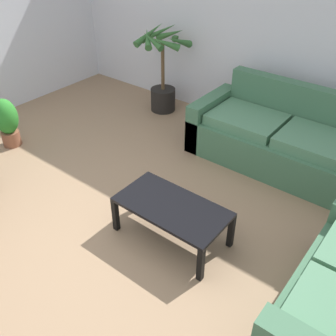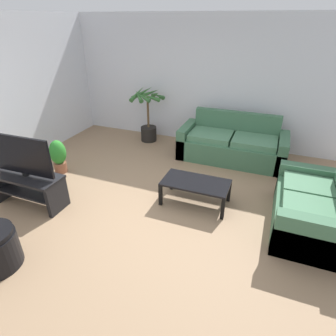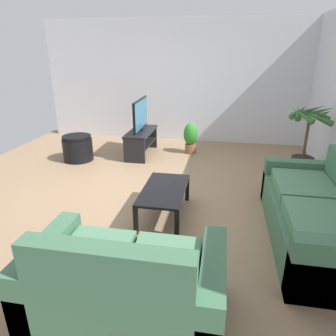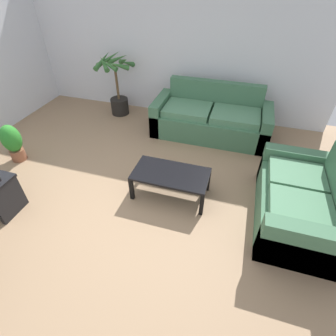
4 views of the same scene
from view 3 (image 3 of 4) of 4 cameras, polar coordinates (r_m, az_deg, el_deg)
name	(u,v)px [view 3 (image 3 of 4)]	position (r m, az deg, el deg)	size (l,w,h in m)	color
ground_plane	(140,191)	(4.71, -5.21, -4.37)	(6.60, 6.60, 0.00)	#937556
wall_left	(173,82)	(7.21, 0.95, 15.83)	(0.06, 6.00, 2.70)	silver
couch_main	(318,217)	(3.80, 26.21, -8.18)	(2.09, 0.90, 0.90)	#3F6B4C
couch_loveseat	(126,286)	(2.58, -7.88, -21.01)	(0.90, 1.52, 0.90)	#3F6B4C
tv_stand	(141,139)	(6.27, -5.03, 5.43)	(1.10, 0.45, 0.50)	black
tv	(141,114)	(6.16, -5.15, 9.97)	(1.05, 0.10, 0.63)	black
coffee_table	(164,192)	(3.90, -0.73, -4.50)	(1.02, 0.53, 0.38)	black
potted_palm	(306,143)	(5.57, 24.36, 4.25)	(0.76, 0.75, 1.22)	black
potted_plant_small	(191,137)	(6.36, 4.27, 5.82)	(0.30, 0.30, 0.64)	brown
ottoman	(78,148)	(6.20, -16.54, 3.60)	(0.57, 0.57, 0.49)	black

